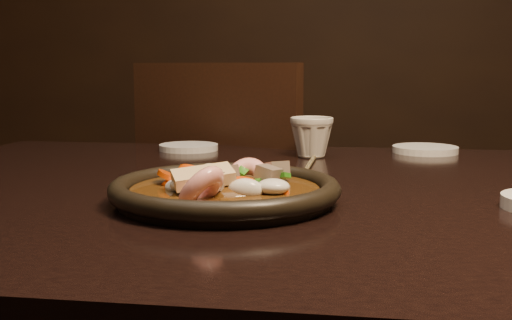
# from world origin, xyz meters

# --- Properties ---
(table) EXTENTS (1.60, 0.90, 0.75)m
(table) POSITION_xyz_m (0.00, 0.00, 0.67)
(table) COLOR black
(table) RESTS_ON floor
(chair) EXTENTS (0.57, 0.57, 0.92)m
(chair) POSITION_xyz_m (-0.32, 0.59, 0.50)
(chair) COLOR black
(chair) RESTS_ON floor
(plate) EXTENTS (0.28, 0.28, 0.03)m
(plate) POSITION_xyz_m (-0.23, -0.11, 0.76)
(plate) COLOR black
(plate) RESTS_ON table
(stirfry) EXTENTS (0.19, 0.19, 0.06)m
(stirfry) POSITION_xyz_m (-0.23, -0.11, 0.77)
(stirfry) COLOR #3B210A
(stirfry) RESTS_ON plate
(saucer_left) EXTENTS (0.12, 0.12, 0.01)m
(saucer_left) POSITION_xyz_m (-0.40, 0.36, 0.76)
(saucer_left) COLOR silver
(saucer_left) RESTS_ON table
(saucer_right) EXTENTS (0.12, 0.12, 0.01)m
(saucer_right) POSITION_xyz_m (0.06, 0.39, 0.76)
(saucer_right) COLOR silver
(saucer_right) RESTS_ON table
(tea_cup) EXTENTS (0.09, 0.09, 0.08)m
(tea_cup) POSITION_xyz_m (-0.15, 0.29, 0.79)
(tea_cup) COLOR beige
(tea_cup) RESTS_ON table
(chopsticks) EXTENTS (0.02, 0.26, 0.01)m
(chopsticks) POSITION_xyz_m (-0.15, 0.19, 0.75)
(chopsticks) COLOR tan
(chopsticks) RESTS_ON table
(napkin) EXTENTS (0.17, 0.17, 0.00)m
(napkin) POSITION_xyz_m (-0.28, 0.02, 0.75)
(napkin) COLOR tan
(napkin) RESTS_ON table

